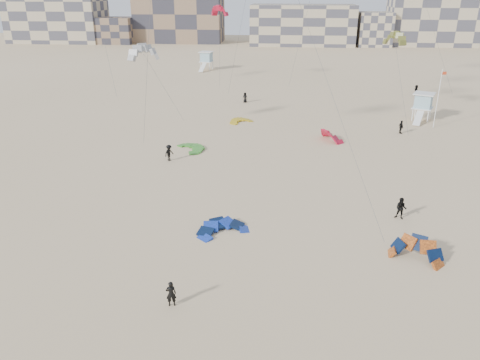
# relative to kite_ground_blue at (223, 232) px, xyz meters

# --- Properties ---
(ground) EXTENTS (320.00, 320.00, 0.00)m
(ground) POSITION_rel_kite_ground_blue_xyz_m (-0.92, -5.00, 0.00)
(ground) COLOR #D4B78E
(ground) RESTS_ON ground
(kite_ground_blue) EXTENTS (5.37, 5.45, 2.23)m
(kite_ground_blue) POSITION_rel_kite_ground_blue_xyz_m (0.00, 0.00, 0.00)
(kite_ground_blue) COLOR blue
(kite_ground_blue) RESTS_ON ground
(kite_ground_orange) EXTENTS (4.76, 4.73, 3.55)m
(kite_ground_orange) POSITION_rel_kite_ground_blue_xyz_m (13.44, -2.55, 0.00)
(kite_ground_orange) COLOR orange
(kite_ground_orange) RESTS_ON ground
(kite_ground_green) EXTENTS (5.18, 5.12, 0.76)m
(kite_ground_green) POSITION_rel_kite_ground_blue_xyz_m (-6.03, 18.84, 0.00)
(kite_ground_green) COLOR green
(kite_ground_green) RESTS_ON ground
(kite_ground_red_far) EXTENTS (4.90, 4.87, 3.77)m
(kite_ground_red_far) POSITION_rel_kite_ground_blue_xyz_m (10.09, 23.75, 0.00)
(kite_ground_red_far) COLOR #BB0E2E
(kite_ground_red_far) RESTS_ON ground
(kite_ground_yellow) EXTENTS (4.52, 4.54, 1.29)m
(kite_ground_yellow) POSITION_rel_kite_ground_blue_xyz_m (-1.52, 30.80, 0.00)
(kite_ground_yellow) COLOR gold
(kite_ground_yellow) RESTS_ON ground
(kitesurfer_main) EXTENTS (0.66, 0.51, 1.61)m
(kitesurfer_main) POSITION_rel_kite_ground_blue_xyz_m (-1.79, -8.99, 0.81)
(kitesurfer_main) COLOR black
(kitesurfer_main) RESTS_ON ground
(kitesurfer_b) EXTENTS (1.06, 0.97, 1.77)m
(kitesurfer_b) POSITION_rel_kite_ground_blue_xyz_m (13.72, 3.47, 0.89)
(kitesurfer_b) COLOR black
(kitesurfer_b) RESTS_ON ground
(kitesurfer_c) EXTENTS (1.16, 1.29, 1.74)m
(kitesurfer_c) POSITION_rel_kite_ground_blue_xyz_m (-7.61, 14.90, 0.87)
(kitesurfer_c) COLOR black
(kitesurfer_c) RESTS_ON ground
(kitesurfer_d) EXTENTS (0.66, 1.05, 1.67)m
(kitesurfer_d) POSITION_rel_kite_ground_blue_xyz_m (18.92, 27.38, 0.84)
(kitesurfer_d) COLOR black
(kitesurfer_d) RESTS_ON ground
(kitesurfer_e) EXTENTS (0.88, 0.69, 1.59)m
(kitesurfer_e) POSITION_rel_kite_ground_blue_xyz_m (-1.93, 42.56, 0.79)
(kitesurfer_e) COLOR black
(kitesurfer_e) RESTS_ON ground
(kitesurfer_f) EXTENTS (0.79, 1.72, 1.78)m
(kitesurfer_f) POSITION_rel_kite_ground_blue_xyz_m (26.38, 50.35, 0.89)
(kitesurfer_f) COLOR black
(kitesurfer_f) RESTS_ON ground
(kite_fly_grey) EXTENTS (6.56, 5.16, 10.21)m
(kite_fly_grey) POSITION_rel_kite_ground_blue_xyz_m (-12.52, 24.78, 9.69)
(kite_fly_grey) COLOR silver
(kite_fly_grey) RESTS_ON ground
(kite_fly_olive) EXTENTS (4.53, 13.70, 10.88)m
(kite_fly_olive) POSITION_rel_kite_ground_blue_xyz_m (18.43, 34.63, 10.63)
(kite_fly_olive) COLOR #616A25
(kite_fly_olive) RESTS_ON ground
(kite_fly_red) EXTENTS (4.96, 10.11, 13.33)m
(kite_fly_red) POSITION_rel_kite_ground_blue_xyz_m (-7.86, 57.76, 12.88)
(kite_fly_red) COLOR #BB0E2E
(kite_fly_red) RESTS_ON ground
(lifeguard_tower_near) EXTENTS (3.47, 5.55, 3.72)m
(lifeguard_tower_near) POSITION_rel_kite_ground_blue_xyz_m (23.18, 34.27, 1.84)
(lifeguard_tower_near) COLOR white
(lifeguard_tower_near) RESTS_ON ground
(lifeguard_tower_far) EXTENTS (3.26, 5.65, 3.93)m
(lifeguard_tower_far) POSITION_rel_kite_ground_blue_xyz_m (-13.10, 73.36, 1.95)
(lifeguard_tower_far) COLOR white
(lifeguard_tower_far) RESTS_ON ground
(flagpole) EXTENTS (0.61, 0.09, 7.51)m
(flagpole) POSITION_rel_kite_ground_blue_xyz_m (23.81, 30.50, 3.95)
(flagpole) COLOR white
(flagpole) RESTS_ON ground
(condo_west_a) EXTENTS (30.00, 15.00, 14.00)m
(condo_west_a) POSITION_rel_kite_ground_blue_xyz_m (-70.92, 125.00, 7.00)
(condo_west_a) COLOR #BEAD8B
(condo_west_a) RESTS_ON ground
(condo_west_b) EXTENTS (28.00, 14.00, 18.00)m
(condo_west_b) POSITION_rel_kite_ground_blue_xyz_m (-30.92, 129.00, 9.00)
(condo_west_b) COLOR #866A51
(condo_west_b) RESTS_ON ground
(condo_mid) EXTENTS (32.00, 16.00, 12.00)m
(condo_mid) POSITION_rel_kite_ground_blue_xyz_m (9.08, 125.00, 6.00)
(condo_mid) COLOR #BEAD8B
(condo_mid) RESTS_ON ground
(condo_east) EXTENTS (26.00, 14.00, 16.00)m
(condo_east) POSITION_rel_kite_ground_blue_xyz_m (49.08, 127.00, 8.00)
(condo_east) COLOR #BEAD8B
(condo_east) RESTS_ON ground
(condo_fill_left) EXTENTS (12.00, 10.00, 8.00)m
(condo_fill_left) POSITION_rel_kite_ground_blue_xyz_m (-50.92, 123.00, 4.00)
(condo_fill_left) COLOR #866A51
(condo_fill_left) RESTS_ON ground
(condo_fill_right) EXTENTS (10.00, 10.00, 10.00)m
(condo_fill_right) POSITION_rel_kite_ground_blue_xyz_m (31.08, 123.00, 5.00)
(condo_fill_right) COLOR #BEAD8B
(condo_fill_right) RESTS_ON ground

